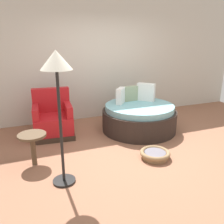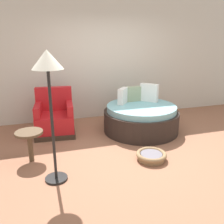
{
  "view_description": "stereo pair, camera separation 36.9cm",
  "coord_description": "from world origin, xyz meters",
  "px_view_note": "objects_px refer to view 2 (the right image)",
  "views": [
    {
      "loc": [
        -1.92,
        -3.62,
        1.98
      ],
      "look_at": [
        -0.24,
        0.6,
        0.55
      ],
      "focal_mm": 38.93,
      "sensor_mm": 36.0,
      "label": 1
    },
    {
      "loc": [
        -1.57,
        -3.74,
        1.98
      ],
      "look_at": [
        -0.24,
        0.6,
        0.55
      ],
      "focal_mm": 38.93,
      "sensor_mm": 36.0,
      "label": 2
    }
  ],
  "objects_px": {
    "round_daybed": "(141,118)",
    "side_table": "(29,137)",
    "floor_lamp": "(48,73)",
    "pet_basket": "(151,156)",
    "red_armchair": "(55,118)"
  },
  "relations": [
    {
      "from": "pet_basket",
      "to": "side_table",
      "type": "bearing_deg",
      "value": 163.99
    },
    {
      "from": "floor_lamp",
      "to": "pet_basket",
      "type": "bearing_deg",
      "value": 4.7
    },
    {
      "from": "pet_basket",
      "to": "floor_lamp",
      "type": "distance_m",
      "value": 2.14
    },
    {
      "from": "pet_basket",
      "to": "red_armchair",
      "type": "bearing_deg",
      "value": 130.43
    },
    {
      "from": "pet_basket",
      "to": "side_table",
      "type": "height_order",
      "value": "side_table"
    },
    {
      "from": "red_armchair",
      "to": "floor_lamp",
      "type": "xyz_separation_m",
      "value": [
        -0.13,
        -1.8,
        1.2
      ]
    },
    {
      "from": "round_daybed",
      "to": "side_table",
      "type": "xyz_separation_m",
      "value": [
        -2.27,
        -0.73,
        0.13
      ]
    },
    {
      "from": "round_daybed",
      "to": "red_armchair",
      "type": "bearing_deg",
      "value": 167.41
    },
    {
      "from": "red_armchair",
      "to": "side_table",
      "type": "distance_m",
      "value": 1.23
    },
    {
      "from": "round_daybed",
      "to": "red_armchair",
      "type": "height_order",
      "value": "round_daybed"
    },
    {
      "from": "red_armchair",
      "to": "side_table",
      "type": "height_order",
      "value": "red_armchair"
    },
    {
      "from": "round_daybed",
      "to": "red_armchair",
      "type": "relative_size",
      "value": 1.7
    },
    {
      "from": "pet_basket",
      "to": "side_table",
      "type": "xyz_separation_m",
      "value": [
        -1.91,
        0.55,
        0.35
      ]
    },
    {
      "from": "side_table",
      "to": "floor_lamp",
      "type": "height_order",
      "value": "floor_lamp"
    },
    {
      "from": "red_armchair",
      "to": "side_table",
      "type": "bearing_deg",
      "value": -113.04
    }
  ]
}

